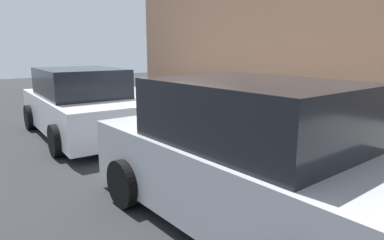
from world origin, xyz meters
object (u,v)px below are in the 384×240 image
object	(u,v)px
bollard_post	(165,107)
parked_car_white_1	(81,105)
suitcase_silver_4	(237,122)
suitcase_navy_3	(255,126)
suitcase_teal_5	(221,121)
parked_car_silver_0	(251,161)
suitcase_olive_2	(268,130)
parking_meter	(379,120)
suitcase_red_6	(207,118)
fire_hydrant	(183,107)
suitcase_maroon_1	(289,133)
suitcase_black_0	(314,141)

from	to	relation	value
bollard_post	parked_car_white_1	size ratio (longest dim) A/B	0.15
suitcase_silver_4	bollard_post	size ratio (longest dim) A/B	1.34
suitcase_navy_3	suitcase_teal_5	size ratio (longest dim) A/B	1.08
parked_car_silver_0	parked_car_white_1	distance (m)	5.41
suitcase_olive_2	suitcase_teal_5	bearing A→B (deg)	-0.76
suitcase_silver_4	parking_meter	bearing A→B (deg)	-174.75
bollard_post	parking_meter	size ratio (longest dim) A/B	0.53
suitcase_navy_3	suitcase_olive_2	bearing A→B (deg)	163.93
suitcase_red_6	parked_car_white_1	distance (m)	3.00
fire_hydrant	parked_car_silver_0	world-z (taller)	parked_car_silver_0
suitcase_silver_4	suitcase_teal_5	xyz separation A→B (m)	(0.49, 0.03, -0.05)
suitcase_red_6	fire_hydrant	size ratio (longest dim) A/B	0.76
suitcase_maroon_1	bollard_post	bearing A→B (deg)	1.75
suitcase_olive_2	parking_meter	bearing A→B (deg)	-170.99
suitcase_olive_2	suitcase_teal_5	size ratio (longest dim) A/B	1.54
bollard_post	parked_car_white_1	world-z (taller)	parked_car_white_1
suitcase_navy_3	suitcase_red_6	distance (m)	1.47
parking_meter	suitcase_teal_5	bearing A→B (deg)	4.93
suitcase_teal_5	parking_meter	distance (m)	3.38
suitcase_maroon_1	suitcase_red_6	distance (m)	2.39
suitcase_silver_4	suitcase_teal_5	distance (m)	0.49
suitcase_silver_4	parking_meter	size ratio (longest dim) A/B	0.71
suitcase_black_0	fire_hydrant	world-z (taller)	fire_hydrant
suitcase_black_0	parking_meter	distance (m)	1.14
suitcase_silver_4	suitcase_olive_2	bearing A→B (deg)	177.20
suitcase_teal_5	parking_meter	world-z (taller)	parking_meter
suitcase_teal_5	parked_car_silver_0	bearing A→B (deg)	142.67
suitcase_red_6	parked_car_silver_0	world-z (taller)	parked_car_silver_0
parked_car_silver_0	fire_hydrant	bearing A→B (deg)	-27.68
fire_hydrant	parked_car_white_1	xyz separation A→B (m)	(0.78, 2.42, 0.19)
bollard_post	parking_meter	distance (m)	5.49
suitcase_navy_3	fire_hydrant	world-z (taller)	fire_hydrant
parking_meter	parked_car_silver_0	world-z (taller)	parked_car_silver_0
suitcase_black_0	bollard_post	size ratio (longest dim) A/B	1.18
suitcase_olive_2	suitcase_navy_3	bearing A→B (deg)	-16.07
fire_hydrant	parking_meter	bearing A→B (deg)	-177.03
fire_hydrant	suitcase_silver_4	bearing A→B (deg)	179.69
suitcase_black_0	fire_hydrant	distance (m)	3.83
suitcase_silver_4	suitcase_maroon_1	bearing A→B (deg)	179.30
fire_hydrant	parking_meter	size ratio (longest dim) A/B	0.63
suitcase_maroon_1	suitcase_olive_2	distance (m)	0.48
suitcase_teal_5	bollard_post	distance (m)	2.13
bollard_post	suitcase_navy_3	bearing A→B (deg)	-175.84
suitcase_black_0	suitcase_red_6	distance (m)	2.85
suitcase_olive_2	suitcase_teal_5	distance (m)	1.40
suitcase_silver_4	parked_car_white_1	distance (m)	3.68
suitcase_maroon_1	suitcase_red_6	world-z (taller)	suitcase_maroon_1
suitcase_red_6	parked_car_silver_0	size ratio (longest dim) A/B	0.14
suitcase_navy_3	suitcase_red_6	world-z (taller)	suitcase_navy_3
suitcase_olive_2	fire_hydrant	distance (m)	2.89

